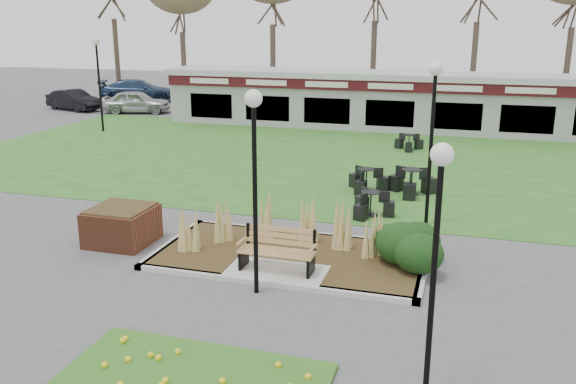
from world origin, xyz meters
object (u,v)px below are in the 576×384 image
(food_pavilion, at_px, (394,100))
(bistro_set_d, at_px, (366,183))
(park_bench, at_px, (278,249))
(car_silver, at_px, (136,102))
(lamp_post_far_left, at_px, (98,64))
(lamp_post_mid_right, at_px, (433,108))
(brick_planter, at_px, (122,225))
(car_blue, at_px, (139,90))
(bistro_set_b, at_px, (411,186))
(lamp_post_mid_left, at_px, (254,148))
(bistro_set_c, at_px, (370,207))
(bistro_set_a, at_px, (409,145))
(lamp_post_near_left, at_px, (438,218))
(car_black, at_px, (74,100))

(food_pavilion, relative_size, bistro_set_d, 17.88)
(park_bench, distance_m, car_silver, 26.01)
(park_bench, bearing_deg, bistro_set_d, 84.47)
(food_pavilion, xyz_separation_m, lamp_post_far_left, (-14.00, -5.09, 1.92))
(park_bench, relative_size, lamp_post_mid_right, 0.38)
(brick_planter, bearing_deg, lamp_post_far_left, 124.68)
(bistro_set_d, xyz_separation_m, car_blue, (-19.05, 18.32, 0.49))
(bistro_set_b, distance_m, car_silver, 22.34)
(lamp_post_mid_left, height_order, bistro_set_b, lamp_post_mid_left)
(lamp_post_mid_left, xyz_separation_m, bistro_set_d, (0.86, 8.43, -2.80))
(lamp_post_mid_left, xyz_separation_m, bistro_set_c, (1.43, 5.80, -2.81))
(bistro_set_c, height_order, car_blue, car_blue)
(bistro_set_a, height_order, car_blue, car_blue)
(food_pavilion, height_order, lamp_post_mid_left, lamp_post_mid_left)
(lamp_post_mid_right, distance_m, car_blue, 30.18)
(park_bench, distance_m, bistro_set_d, 7.42)
(park_bench, relative_size, lamp_post_far_left, 0.36)
(food_pavilion, height_order, bistro_set_c, food_pavilion)
(bistro_set_a, xyz_separation_m, bistro_set_d, (-0.67, -7.06, 0.02))
(car_silver, bearing_deg, lamp_post_mid_left, -160.77)
(brick_planter, bearing_deg, bistro_set_d, 52.36)
(park_bench, height_order, lamp_post_near_left, lamp_post_near_left)
(lamp_post_mid_right, bearing_deg, lamp_post_mid_left, -119.15)
(car_black, bearing_deg, car_blue, -2.37)
(lamp_post_mid_left, height_order, car_black, lamp_post_mid_left)
(park_bench, bearing_deg, bistro_set_b, 73.35)
(lamp_post_mid_right, bearing_deg, lamp_post_near_left, -85.63)
(lamp_post_mid_right, xyz_separation_m, lamp_post_far_left, (-16.90, 10.22, 0.15))
(car_blue, bearing_deg, park_bench, -165.97)
(bistro_set_a, distance_m, bistro_set_b, 7.15)
(lamp_post_far_left, distance_m, car_silver, 6.92)
(lamp_post_mid_right, distance_m, bistro_set_d, 4.74)
(brick_planter, distance_m, lamp_post_mid_right, 8.62)
(lamp_post_near_left, distance_m, car_black, 34.07)
(brick_planter, bearing_deg, lamp_post_mid_right, 26.61)
(park_bench, relative_size, food_pavilion, 0.07)
(brick_planter, bearing_deg, car_black, 128.05)
(brick_planter, xyz_separation_m, bistro_set_a, (5.78, 13.70, -0.23))
(lamp_post_near_left, distance_m, bistro_set_a, 18.51)
(lamp_post_far_left, relative_size, car_black, 1.20)
(car_silver, distance_m, car_blue, 5.61)
(lamp_post_near_left, xyz_separation_m, bistro_set_d, (-2.81, 11.13, -2.58))
(food_pavilion, xyz_separation_m, bistro_set_a, (1.38, -5.27, -1.23))
(brick_planter, xyz_separation_m, lamp_post_far_left, (-9.60, 13.87, 2.92))
(food_pavilion, bearing_deg, bistro_set_c, -85.07)
(bistro_set_a, bearing_deg, bistro_set_c, -90.53)
(lamp_post_mid_left, height_order, lamp_post_far_left, lamp_post_far_left)
(brick_planter, xyz_separation_m, lamp_post_mid_right, (7.30, 3.66, 2.77))
(lamp_post_near_left, relative_size, car_silver, 0.97)
(bistro_set_b, height_order, car_silver, car_silver)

